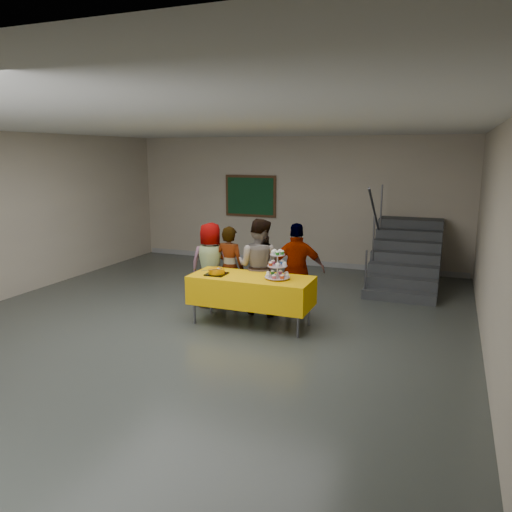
{
  "coord_description": "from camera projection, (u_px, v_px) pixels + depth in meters",
  "views": [
    {
      "loc": [
        3.47,
        -6.26,
        2.62
      ],
      "look_at": [
        0.69,
        0.8,
        1.05
      ],
      "focal_mm": 35.0,
      "sensor_mm": 36.0,
      "label": 1
    }
  ],
  "objects": [
    {
      "name": "room_shell",
      "position": [
        190.0,
        188.0,
        7.06
      ],
      "size": [
        10.0,
        10.04,
        3.02
      ],
      "color": "#4C514C",
      "rests_on": "ground"
    },
    {
      "name": "bake_table",
      "position": [
        251.0,
        290.0,
        7.67
      ],
      "size": [
        1.88,
        0.78,
        0.77
      ],
      "color": "#595960",
      "rests_on": "ground"
    },
    {
      "name": "cupcake_stand",
      "position": [
        277.0,
        267.0,
        7.44
      ],
      "size": [
        0.38,
        0.38,
        0.44
      ],
      "color": "silver",
      "rests_on": "bake_table"
    },
    {
      "name": "bear_cake",
      "position": [
        217.0,
        271.0,
        7.73
      ],
      "size": [
        0.32,
        0.36,
        0.12
      ],
      "color": "black",
      "rests_on": "bake_table"
    },
    {
      "name": "schoolchild_a",
      "position": [
        211.0,
        265.0,
        8.59
      ],
      "size": [
        0.79,
        0.58,
        1.46
      ],
      "primitive_type": "imported",
      "rotation": [
        0.0,
        0.0,
        3.32
      ],
      "color": "slate",
      "rests_on": "ground"
    },
    {
      "name": "schoolchild_b",
      "position": [
        230.0,
        268.0,
        8.45
      ],
      "size": [
        0.53,
        0.36,
        1.43
      ],
      "primitive_type": "imported",
      "rotation": [
        0.0,
        0.0,
        3.1
      ],
      "color": "slate",
      "rests_on": "ground"
    },
    {
      "name": "schoolchild_c",
      "position": [
        259.0,
        266.0,
        8.18
      ],
      "size": [
        0.82,
        0.66,
        1.59
      ],
      "primitive_type": "imported",
      "rotation": [
        0.0,
        0.0,
        3.06
      ],
      "color": "slate",
      "rests_on": "ground"
    },
    {
      "name": "schoolchild_d",
      "position": [
        297.0,
        270.0,
        8.05
      ],
      "size": [
        0.97,
        0.63,
        1.53
      ],
      "primitive_type": "imported",
      "rotation": [
        0.0,
        0.0,
        3.46
      ],
      "color": "slate",
      "rests_on": "ground"
    },
    {
      "name": "staircase",
      "position": [
        407.0,
        260.0,
        10.17
      ],
      "size": [
        1.3,
        2.4,
        2.04
      ],
      "color": "#424447",
      "rests_on": "ground"
    },
    {
      "name": "noticeboard",
      "position": [
        251.0,
        196.0,
        12.07
      ],
      "size": [
        1.3,
        0.05,
        1.0
      ],
      "color": "#472B16",
      "rests_on": "ground"
    }
  ]
}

